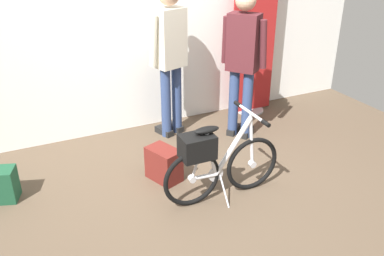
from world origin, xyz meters
TOP-DOWN VIEW (x-y plane):
  - ground_plane at (0.00, 0.00)m, footprint 6.09×6.09m
  - back_wall at (0.00, 1.69)m, footprint 6.09×0.10m
  - floor_banner_stand at (1.49, 1.46)m, footprint 0.60×0.36m
  - folding_bike_foreground at (0.14, -0.07)m, footprint 1.11×0.53m
  - visitor_near_wall at (0.31, 1.29)m, footprint 0.51×0.34m
  - visitor_browsing at (0.99, 0.90)m, footprint 0.39×0.43m
  - backpack_on_floor at (-0.14, 0.42)m, footprint 0.31×0.38m

SIDE VIEW (x-z plane):
  - ground_plane at x=0.00m, z-range 0.00..0.00m
  - backpack_on_floor at x=-0.14m, z-range 0.00..0.32m
  - folding_bike_foreground at x=0.14m, z-range -0.01..0.77m
  - floor_banner_stand at x=1.49m, z-range -0.09..1.67m
  - visitor_browsing at x=0.99m, z-range 0.11..1.73m
  - visitor_near_wall at x=0.31m, z-range 0.12..1.79m
  - back_wall at x=0.00m, z-range 0.00..2.75m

